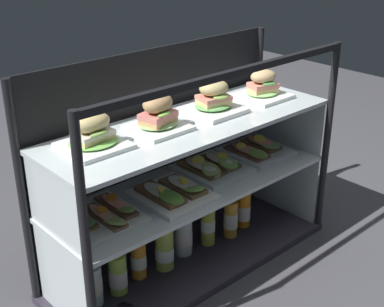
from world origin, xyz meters
name	(u,v)px	position (x,y,z in m)	size (l,w,h in m)	color
ground_plane	(192,264)	(0.00, 0.00, -0.01)	(6.00, 6.00, 0.02)	#403F46
case_base_deck	(192,259)	(0.00, 0.00, 0.02)	(1.19, 0.41, 0.03)	#312C39
case_frame	(170,150)	(0.00, 0.13, 0.45)	(1.19, 0.41, 0.84)	black
riser_lower_tier	(192,222)	(0.00, 0.00, 0.19)	(1.13, 0.36, 0.31)	silver
shelf_lower_glass	(192,185)	(0.00, 0.00, 0.35)	(1.14, 0.37, 0.02)	silver
riser_upper_tier	(192,155)	(0.00, 0.00, 0.47)	(1.13, 0.36, 0.23)	silver
shelf_upper_glass	(192,124)	(0.00, 0.00, 0.60)	(1.14, 0.37, 0.02)	silver
plated_roll_sandwich_near_right_corner	(93,136)	(-0.39, 0.04, 0.64)	(0.19, 0.19, 0.12)	white
plated_roll_sandwich_near_left_corner	(158,116)	(-0.14, 0.02, 0.65)	(0.19, 0.19, 0.13)	white
plated_roll_sandwich_far_left	(214,101)	(0.13, 0.02, 0.65)	(0.20, 0.20, 0.12)	white
plated_roll_sandwich_mid_right	(263,88)	(0.40, 0.01, 0.64)	(0.19, 0.19, 0.12)	white
open_sandwich_tray_near_left_corner	(101,215)	(-0.40, 0.01, 0.37)	(0.24, 0.27, 0.06)	white
open_sandwich_tray_near_right_corner	(173,193)	(-0.12, -0.03, 0.38)	(0.24, 0.26, 0.06)	white
open_sandwich_tray_left_of_center	(212,167)	(0.13, 0.02, 0.38)	(0.24, 0.26, 0.07)	white
open_sandwich_tray_mid_right	(256,149)	(0.39, 0.03, 0.37)	(0.24, 0.26, 0.06)	white
juice_bottle_back_right	(92,283)	(-0.45, 0.02, 0.12)	(0.07, 0.07, 0.21)	white
juice_bottle_back_left	(118,273)	(-0.35, 0.01, 0.11)	(0.07, 0.07, 0.20)	#AED84D
juice_bottle_front_left_end	(138,258)	(-0.24, 0.04, 0.11)	(0.06, 0.06, 0.21)	orange
juice_bottle_near_post	(164,247)	(-0.13, 0.01, 0.12)	(0.07, 0.07, 0.22)	#B0CA50
juice_bottle_back_center	(183,235)	(-0.01, 0.04, 0.11)	(0.07, 0.07, 0.20)	white
juice_bottle_front_fourth	(208,225)	(0.11, 0.02, 0.12)	(0.06, 0.06, 0.20)	#C0CB46
juice_bottle_front_right_end	(230,217)	(0.22, 0.00, 0.12)	(0.06, 0.06, 0.22)	gold
juice_bottle_tucked_behind	(244,207)	(0.32, 0.02, 0.12)	(0.06, 0.06, 0.23)	orange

